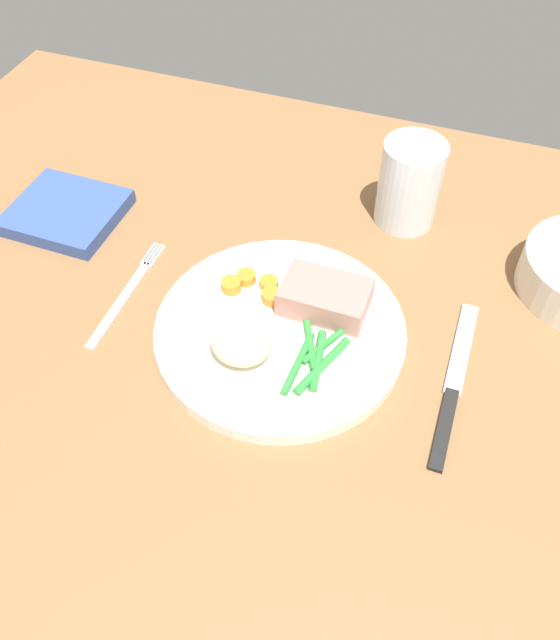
{
  "coord_description": "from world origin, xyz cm",
  "views": [
    {
      "loc": [
        11.53,
        -38.21,
        54.64
      ],
      "look_at": [
        -2.51,
        1.66,
        4.6
      ],
      "focal_mm": 36.57,
      "sensor_mm": 36.0,
      "label": 1
    }
  ],
  "objects_px": {
    "fork": "(126,295)",
    "knife": "(453,385)",
    "dinner_plate": "(280,331)",
    "meat_portion": "(325,297)",
    "water_glass": "(408,189)",
    "napkin": "(66,212)"
  },
  "relations": [
    {
      "from": "fork",
      "to": "knife",
      "type": "height_order",
      "value": "knife"
    },
    {
      "from": "dinner_plate",
      "to": "meat_portion",
      "type": "relative_size",
      "value": 2.88
    },
    {
      "from": "dinner_plate",
      "to": "fork",
      "type": "height_order",
      "value": "dinner_plate"
    },
    {
      "from": "meat_portion",
      "to": "knife",
      "type": "height_order",
      "value": "meat_portion"
    },
    {
      "from": "meat_portion",
      "to": "water_glass",
      "type": "relative_size",
      "value": 0.86
    },
    {
      "from": "dinner_plate",
      "to": "napkin",
      "type": "distance_m",
      "value": 0.32
    },
    {
      "from": "knife",
      "to": "dinner_plate",
      "type": "bearing_deg",
      "value": 176.92
    },
    {
      "from": "meat_portion",
      "to": "fork",
      "type": "bearing_deg",
      "value": -168.51
    },
    {
      "from": "meat_portion",
      "to": "napkin",
      "type": "bearing_deg",
      "value": 171.91
    },
    {
      "from": "fork",
      "to": "meat_portion",
      "type": "bearing_deg",
      "value": 11.31
    },
    {
      "from": "dinner_plate",
      "to": "water_glass",
      "type": "distance_m",
      "value": 0.24
    },
    {
      "from": "knife",
      "to": "napkin",
      "type": "distance_m",
      "value": 0.49
    },
    {
      "from": "meat_portion",
      "to": "water_glass",
      "type": "xyz_separation_m",
      "value": [
        0.05,
        0.18,
        0.01
      ]
    },
    {
      "from": "water_glass",
      "to": "napkin",
      "type": "distance_m",
      "value": 0.41
    },
    {
      "from": "knife",
      "to": "fork",
      "type": "bearing_deg",
      "value": 177.79
    },
    {
      "from": "napkin",
      "to": "meat_portion",
      "type": "bearing_deg",
      "value": -8.09
    },
    {
      "from": "meat_portion",
      "to": "napkin",
      "type": "distance_m",
      "value": 0.34
    },
    {
      "from": "dinner_plate",
      "to": "knife",
      "type": "bearing_deg",
      "value": -0.91
    },
    {
      "from": "dinner_plate",
      "to": "fork",
      "type": "bearing_deg",
      "value": -179.17
    },
    {
      "from": "knife",
      "to": "water_glass",
      "type": "height_order",
      "value": "water_glass"
    },
    {
      "from": "water_glass",
      "to": "knife",
      "type": "bearing_deg",
      "value": -66.3
    },
    {
      "from": "water_glass",
      "to": "napkin",
      "type": "xyz_separation_m",
      "value": [
        -0.39,
        -0.14,
        -0.04
      ]
    }
  ]
}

